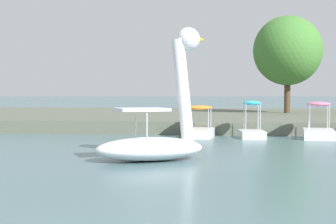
{
  "coord_description": "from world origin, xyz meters",
  "views": [
    {
      "loc": [
        1.97,
        -4.2,
        1.88
      ],
      "look_at": [
        -0.17,
        13.85,
        1.23
      ],
      "focal_mm": 57.22,
      "sensor_mm": 36.0,
      "label": 1
    }
  ],
  "objects_px": {
    "tree_sapling_by_fence": "(288,51)",
    "pedal_boat_orange": "(200,127)",
    "pedal_boat_cyan": "(252,128)",
    "pedal_boat_pink": "(319,128)",
    "swan_boat": "(156,132)"
  },
  "relations": [
    {
      "from": "pedal_boat_cyan",
      "to": "pedal_boat_pink",
      "type": "bearing_deg",
      "value": -3.24
    },
    {
      "from": "pedal_boat_cyan",
      "to": "tree_sapling_by_fence",
      "type": "xyz_separation_m",
      "value": [
        2.72,
        12.66,
        4.18
      ]
    },
    {
      "from": "pedal_boat_orange",
      "to": "pedal_boat_cyan",
      "type": "distance_m",
      "value": 2.18
    },
    {
      "from": "tree_sapling_by_fence",
      "to": "swan_boat",
      "type": "bearing_deg",
      "value": -105.5
    },
    {
      "from": "pedal_boat_orange",
      "to": "tree_sapling_by_fence",
      "type": "bearing_deg",
      "value": 68.66
    },
    {
      "from": "pedal_boat_pink",
      "to": "tree_sapling_by_fence",
      "type": "bearing_deg",
      "value": 89.79
    },
    {
      "from": "tree_sapling_by_fence",
      "to": "pedal_boat_orange",
      "type": "bearing_deg",
      "value": -111.34
    },
    {
      "from": "swan_boat",
      "to": "pedal_boat_orange",
      "type": "height_order",
      "value": "swan_boat"
    },
    {
      "from": "swan_boat",
      "to": "pedal_boat_pink",
      "type": "relative_size",
      "value": 1.88
    },
    {
      "from": "swan_boat",
      "to": "pedal_boat_pink",
      "type": "bearing_deg",
      "value": 53.51
    },
    {
      "from": "swan_boat",
      "to": "tree_sapling_by_fence",
      "type": "distance_m",
      "value": 21.49
    },
    {
      "from": "swan_boat",
      "to": "tree_sapling_by_fence",
      "type": "xyz_separation_m",
      "value": [
        5.65,
        20.38,
        3.79
      ]
    },
    {
      "from": "swan_boat",
      "to": "pedal_boat_orange",
      "type": "xyz_separation_m",
      "value": [
        0.75,
        7.83,
        -0.35
      ]
    },
    {
      "from": "swan_boat",
      "to": "pedal_boat_cyan",
      "type": "bearing_deg",
      "value": 69.23
    },
    {
      "from": "tree_sapling_by_fence",
      "to": "pedal_boat_cyan",
      "type": "bearing_deg",
      "value": -102.14
    }
  ]
}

